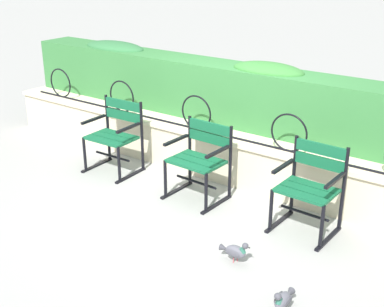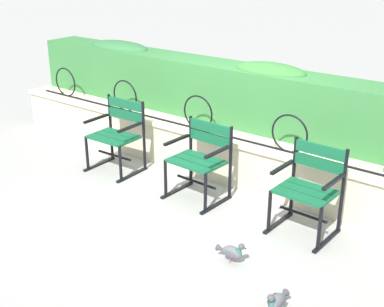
# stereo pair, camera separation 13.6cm
# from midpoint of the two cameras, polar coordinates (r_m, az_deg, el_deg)

# --- Properties ---
(ground_plane) EXTENTS (60.00, 60.00, 0.00)m
(ground_plane) POSITION_cam_midpoint_polar(r_m,az_deg,el_deg) (5.60, 0.39, -5.38)
(ground_plane) COLOR #9E9E99
(stone_wall) EXTENTS (7.03, 0.41, 0.56)m
(stone_wall) POSITION_cam_midpoint_polar(r_m,az_deg,el_deg) (6.04, 4.73, -0.37)
(stone_wall) COLOR beige
(stone_wall) RESTS_ON ground
(iron_arch_fence) EXTENTS (6.50, 0.02, 0.42)m
(iron_arch_fence) POSITION_cam_midpoint_polar(r_m,az_deg,el_deg) (6.00, 1.85, 4.12)
(iron_arch_fence) COLOR black
(iron_arch_fence) RESTS_ON stone_wall
(hedge_row) EXTENTS (6.89, 0.53, 0.84)m
(hedge_row) POSITION_cam_midpoint_polar(r_m,az_deg,el_deg) (6.17, 7.29, 6.49)
(hedge_row) COLOR #387A3D
(hedge_row) RESTS_ON stone_wall
(park_chair_left) EXTENTS (0.61, 0.54, 0.87)m
(park_chair_left) POSITION_cam_midpoint_polar(r_m,az_deg,el_deg) (6.30, -7.65, 2.25)
(park_chair_left) COLOR #145B38
(park_chair_left) RESTS_ON ground
(park_chair_centre) EXTENTS (0.62, 0.54, 0.83)m
(park_chair_centre) POSITION_cam_midpoint_polar(r_m,az_deg,el_deg) (5.53, 1.68, -0.50)
(park_chair_centre) COLOR #145B38
(park_chair_centre) RESTS_ON ground
(park_chair_right) EXTENTS (0.58, 0.54, 0.86)m
(park_chair_right) POSITION_cam_midpoint_polar(r_m,az_deg,el_deg) (5.00, 13.69, -3.65)
(park_chair_right) COLOR #145B38
(park_chair_right) RESTS_ON ground
(pigeon_near_chairs) EXTENTS (0.11, 0.29, 0.22)m
(pigeon_near_chairs) POSITION_cam_midpoint_polar(r_m,az_deg,el_deg) (4.06, 10.38, -15.81)
(pigeon_near_chairs) COLOR #5B5B66
(pigeon_near_chairs) RESTS_ON ground
(pigeon_far_side) EXTENTS (0.29, 0.11, 0.22)m
(pigeon_far_side) POSITION_cam_midpoint_polar(r_m,az_deg,el_deg) (4.56, 5.30, -10.81)
(pigeon_far_side) COLOR #5B5B66
(pigeon_far_side) RESTS_ON ground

